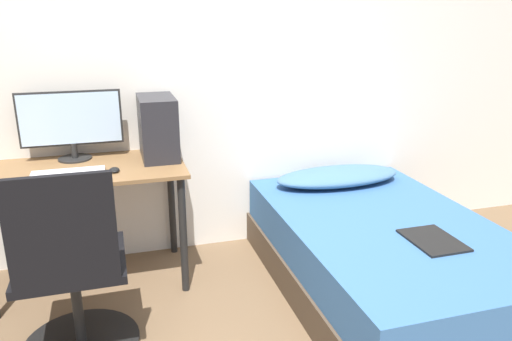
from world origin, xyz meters
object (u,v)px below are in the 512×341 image
at_px(monitor, 71,122).
at_px(pc_tower, 158,127).
at_px(keyboard, 68,174).
at_px(bed, 384,257).
at_px(office_chair, 73,286).

relative_size(monitor, pc_tower, 1.56).
bearing_deg(pc_tower, keyboard, -156.61).
distance_m(bed, pc_tower, 1.54).
distance_m(monitor, pc_tower, 0.50).
xyz_separation_m(bed, monitor, (-1.67, 0.80, 0.73)).
distance_m(office_chair, bed, 1.69).
bearing_deg(keyboard, bed, -15.81).
bearing_deg(bed, keyboard, 164.19).
height_order(keyboard, pc_tower, pc_tower).
xyz_separation_m(office_chair, keyboard, (-0.02, 0.57, 0.37)).
bearing_deg(bed, monitor, 154.49).
xyz_separation_m(office_chair, pc_tower, (0.50, 0.79, 0.54)).
distance_m(monitor, keyboard, 0.39).
bearing_deg(pc_tower, monitor, 168.86).
bearing_deg(bed, office_chair, -176.86).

